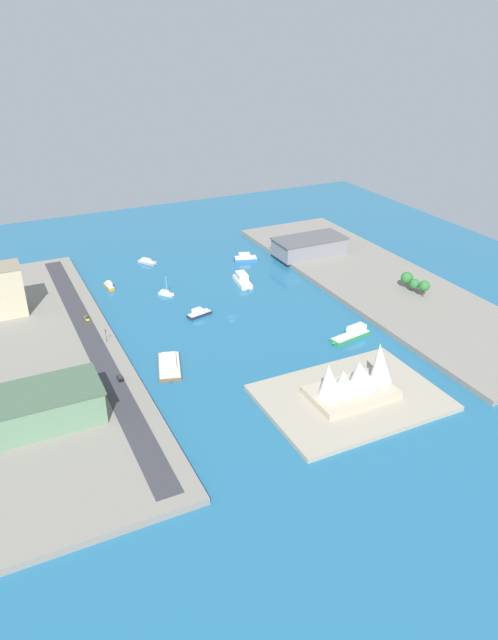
% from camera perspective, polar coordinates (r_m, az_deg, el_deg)
% --- Properties ---
extents(ground_plane, '(440.00, 440.00, 0.00)m').
position_cam_1_polar(ground_plane, '(310.26, -1.70, 0.30)').
color(ground_plane, '#23668E').
extents(quay_west, '(70.00, 240.00, 2.77)m').
position_cam_1_polar(quay_west, '(356.38, 12.66, 3.56)').
color(quay_west, gray).
rests_on(quay_west, ground_plane).
extents(quay_east, '(70.00, 240.00, 2.77)m').
position_cam_1_polar(quay_east, '(288.96, -19.51, -3.24)').
color(quay_east, gray).
rests_on(quay_east, ground_plane).
extents(peninsula_point, '(72.77, 52.63, 2.00)m').
position_cam_1_polar(peninsula_point, '(247.80, 9.85, -7.44)').
color(peninsula_point, '#A89E89').
rests_on(peninsula_point, ground_plane).
extents(road_strip, '(9.64, 228.00, 0.15)m').
position_cam_1_polar(road_strip, '(290.51, -14.97, -2.04)').
color(road_strip, '#38383D').
rests_on(road_strip, quay_east).
extents(patrol_launch_navy, '(14.94, 7.82, 4.30)m').
position_cam_1_polar(patrol_launch_navy, '(311.64, -4.86, 0.66)').
color(patrol_launch_navy, '#1E284C').
rests_on(patrol_launch_navy, ground_plane).
extents(catamaran_blue, '(16.72, 11.96, 4.71)m').
position_cam_1_polar(catamaran_blue, '(384.26, -0.34, 6.05)').
color(catamaran_blue, blue).
rests_on(catamaran_blue, ground_plane).
extents(barge_flat_brown, '(16.02, 25.34, 3.47)m').
position_cam_1_polar(barge_flat_brown, '(267.82, -7.74, -4.32)').
color(barge_flat_brown, brown).
rests_on(barge_flat_brown, ground_plane).
extents(yacht_sleek_gray, '(10.77, 12.95, 3.22)m').
position_cam_1_polar(yacht_sleek_gray, '(385.22, -9.85, 5.60)').
color(yacht_sleek_gray, '#999EA3').
rests_on(yacht_sleek_gray, ground_plane).
extents(ferry_white_commuter, '(9.11, 21.42, 6.43)m').
position_cam_1_polar(ferry_white_commuter, '(349.07, -0.65, 3.92)').
color(ferry_white_commuter, silver).
rests_on(ferry_white_commuter, ground_plane).
extents(sailboat_small_white, '(7.82, 9.12, 11.63)m').
position_cam_1_polar(sailboat_small_white, '(337.86, -8.05, 2.59)').
color(sailboat_small_white, white).
rests_on(sailboat_small_white, ground_plane).
extents(water_taxi_orange, '(3.96, 12.14, 4.10)m').
position_cam_1_polar(water_taxi_orange, '(353.31, -13.43, 3.28)').
color(water_taxi_orange, orange).
rests_on(water_taxi_orange, ground_plane).
extents(ferry_green_doubledeck, '(23.81, 9.87, 6.00)m').
position_cam_1_polar(ferry_green_doubledeck, '(293.13, 9.99, -1.36)').
color(ferry_green_doubledeck, '#2D8C4C').
rests_on(ferry_green_doubledeck, ground_plane).
extents(terminal_long_green, '(40.71, 24.46, 13.81)m').
position_cam_1_polar(terminal_long_green, '(237.56, -18.94, -7.80)').
color(terminal_long_green, slate).
rests_on(terminal_long_green, quay_east).
extents(warehouse_low_gray, '(46.49, 23.26, 11.16)m').
position_cam_1_polar(warehouse_low_gray, '(388.20, 5.87, 7.17)').
color(warehouse_low_gray, gray).
rests_on(warehouse_low_gray, quay_west).
extents(office_block_beige, '(15.81, 16.36, 26.64)m').
position_cam_1_polar(office_block_beige, '(327.11, -22.39, 2.74)').
color(office_block_beige, '#C6B793').
rests_on(office_block_beige, quay_east).
extents(taxi_yellow_cab, '(2.07, 5.15, 1.58)m').
position_cam_1_polar(taxi_yellow_cab, '(312.08, -15.46, 0.19)').
color(taxi_yellow_cab, black).
rests_on(taxi_yellow_cab, road_strip).
extents(suv_black, '(2.10, 4.63, 1.59)m').
position_cam_1_polar(suv_black, '(257.64, -12.41, -5.51)').
color(suv_black, black).
rests_on(suv_black, road_strip).
extents(traffic_light_waterfront, '(0.36, 0.36, 6.50)m').
position_cam_1_polar(traffic_light_waterfront, '(286.75, -13.72, -1.31)').
color(traffic_light_waterfront, black).
rests_on(traffic_light_waterfront, quay_east).
extents(opera_landmark, '(36.78, 21.89, 22.26)m').
position_cam_1_polar(opera_landmark, '(243.44, 10.20, -5.66)').
color(opera_landmark, '#BCAD93').
rests_on(opera_landmark, peninsula_point).
extents(park_tree_cluster, '(6.93, 20.74, 9.79)m').
position_cam_1_polar(park_tree_cluster, '(343.10, 15.71, 3.59)').
color(park_tree_cluster, brown).
rests_on(park_tree_cluster, quay_west).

